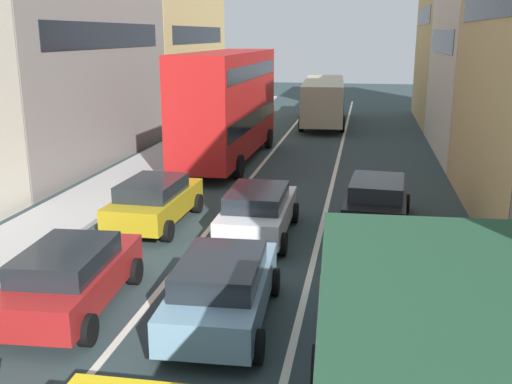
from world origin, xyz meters
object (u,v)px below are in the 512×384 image
at_px(sedan_centre_lane_second, 222,288).
at_px(hatchback_centre_lane_third, 258,211).
at_px(sedan_left_lane_third, 155,200).
at_px(wagon_left_lane_second, 70,276).
at_px(bus_far_queue_secondary, 323,98).
at_px(bus_mid_queue_primary, 227,101).
at_px(wagon_right_lane_far, 377,200).
at_px(sedan_right_lane_behind_truck, 391,270).

relative_size(sedan_centre_lane_second, hatchback_centre_lane_third, 1.02).
bearing_deg(sedan_left_lane_third, wagon_left_lane_second, -176.11).
xyz_separation_m(hatchback_centre_lane_third, bus_far_queue_secondary, (0.22, 22.84, 0.96)).
relative_size(sedan_centre_lane_second, bus_mid_queue_primary, 0.42).
distance_m(sedan_centre_lane_second, bus_far_queue_secondary, 28.33).
bearing_deg(wagon_right_lane_far, sedan_centre_lane_second, 160.03).
relative_size(sedan_right_lane_behind_truck, wagon_right_lane_far, 0.98).
bearing_deg(sedan_centre_lane_second, bus_mid_queue_primary, 9.90).
height_order(hatchback_centre_lane_third, bus_mid_queue_primary, bus_mid_queue_primary).
relative_size(wagon_right_lane_far, bus_far_queue_secondary, 0.42).
bearing_deg(hatchback_centre_lane_third, bus_mid_queue_primary, 17.36).
xyz_separation_m(wagon_right_lane_far, bus_mid_queue_primary, (-6.73, 8.34, 2.03)).
relative_size(sedan_centre_lane_second, sedan_right_lane_behind_truck, 1.01).
xyz_separation_m(hatchback_centre_lane_third, wagon_right_lane_far, (3.45, 1.82, 0.00)).
xyz_separation_m(sedan_left_lane_third, bus_far_queue_secondary, (3.60, 22.33, 0.96)).
bearing_deg(wagon_right_lane_far, sedan_left_lane_third, 104.59).
xyz_separation_m(wagon_right_lane_far, bus_far_queue_secondary, (-3.23, 21.02, 0.96)).
relative_size(sedan_centre_lane_second, sedan_left_lane_third, 1.01).
height_order(wagon_right_lane_far, bus_far_queue_secondary, bus_far_queue_secondary).
bearing_deg(sedan_right_lane_behind_truck, wagon_left_lane_second, 103.84).
relative_size(sedan_left_lane_third, wagon_right_lane_far, 0.98).
xyz_separation_m(sedan_left_lane_third, sedan_right_lane_behind_truck, (7.07, -4.43, 0.00)).
bearing_deg(hatchback_centre_lane_third, sedan_centre_lane_second, -177.91).
relative_size(hatchback_centre_lane_third, sedan_right_lane_behind_truck, 1.00).
distance_m(wagon_left_lane_second, wagon_right_lane_far, 9.81).
height_order(hatchback_centre_lane_third, sedan_left_lane_third, same).
height_order(wagon_left_lane_second, sedan_right_lane_behind_truck, same).
bearing_deg(hatchback_centre_lane_third, wagon_right_lane_far, -62.76).
bearing_deg(bus_mid_queue_primary, wagon_right_lane_far, -140.12).
height_order(sedan_centre_lane_second, wagon_left_lane_second, same).
bearing_deg(bus_far_queue_secondary, sedan_left_lane_third, 167.94).
distance_m(sedan_right_lane_behind_truck, bus_mid_queue_primary, 15.84).
relative_size(bus_mid_queue_primary, bus_far_queue_secondary, 0.99).
relative_size(sedan_left_lane_third, bus_mid_queue_primary, 0.41).
bearing_deg(sedan_right_lane_behind_truck, sedan_left_lane_third, 58.75).
height_order(sedan_right_lane_behind_truck, wagon_right_lane_far, same).
bearing_deg(bus_mid_queue_primary, sedan_left_lane_third, -179.61).
bearing_deg(sedan_right_lane_behind_truck, hatchback_centre_lane_third, 44.08).
distance_m(sedan_left_lane_third, sedan_right_lane_behind_truck, 8.34).
distance_m(sedan_centre_lane_second, hatchback_centre_lane_third, 5.48).
bearing_deg(sedan_right_lane_behind_truck, bus_far_queue_secondary, 8.20).
bearing_deg(bus_far_queue_secondary, sedan_centre_lane_second, 177.15).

